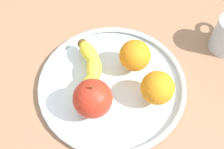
{
  "coord_description": "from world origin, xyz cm",
  "views": [
    {
      "loc": [
        -30.4,
        -9.02,
        53.93
      ],
      "look_at": [
        0.0,
        0.0,
        4.8
      ],
      "focal_mm": 43.41,
      "sensor_mm": 36.0,
      "label": 1
    }
  ],
  "objects_px": {
    "orange_back_right": "(135,55)",
    "fruit_bowl": "(112,84)",
    "orange_front_right": "(157,88)",
    "apple": "(93,99)",
    "banana": "(90,67)"
  },
  "relations": [
    {
      "from": "orange_back_right",
      "to": "fruit_bowl",
      "type": "bearing_deg",
      "value": 149.05
    },
    {
      "from": "fruit_bowl",
      "to": "orange_back_right",
      "type": "relative_size",
      "value": 4.69
    },
    {
      "from": "banana",
      "to": "apple",
      "type": "xyz_separation_m",
      "value": [
        -0.08,
        -0.04,
        0.02
      ]
    },
    {
      "from": "banana",
      "to": "orange_back_right",
      "type": "xyz_separation_m",
      "value": [
        0.05,
        -0.09,
        0.02
      ]
    },
    {
      "from": "fruit_bowl",
      "to": "orange_back_right",
      "type": "height_order",
      "value": "orange_back_right"
    },
    {
      "from": "apple",
      "to": "orange_back_right",
      "type": "relative_size",
      "value": 1.24
    },
    {
      "from": "orange_back_right",
      "to": "banana",
      "type": "bearing_deg",
      "value": 117.82
    },
    {
      "from": "apple",
      "to": "orange_back_right",
      "type": "height_order",
      "value": "apple"
    },
    {
      "from": "fruit_bowl",
      "to": "orange_back_right",
      "type": "bearing_deg",
      "value": -30.95
    },
    {
      "from": "apple",
      "to": "orange_back_right",
      "type": "bearing_deg",
      "value": -22.48
    },
    {
      "from": "fruit_bowl",
      "to": "banana",
      "type": "height_order",
      "value": "banana"
    },
    {
      "from": "fruit_bowl",
      "to": "apple",
      "type": "height_order",
      "value": "apple"
    },
    {
      "from": "orange_front_right",
      "to": "fruit_bowl",
      "type": "bearing_deg",
      "value": 85.35
    },
    {
      "from": "banana",
      "to": "orange_back_right",
      "type": "relative_size",
      "value": 2.25
    },
    {
      "from": "banana",
      "to": "apple",
      "type": "bearing_deg",
      "value": -175.74
    }
  ]
}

